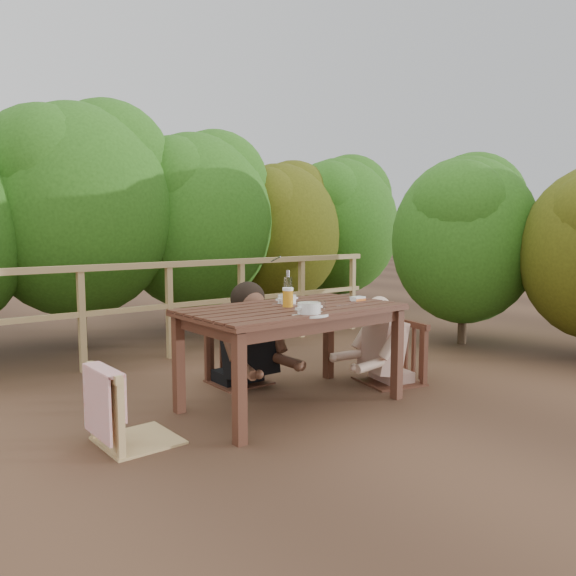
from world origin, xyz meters
TOP-DOWN VIEW (x-y plane):
  - ground at (0.00, 0.00)m, footprint 60.00×60.00m
  - table at (0.00, 0.00)m, footprint 1.62×0.91m
  - chair_left at (-1.22, 0.06)m, footprint 0.48×0.48m
  - chair_far at (0.03, 0.77)m, footprint 0.48×0.48m
  - chair_right at (1.07, -0.04)m, footprint 0.61×0.61m
  - woman at (0.03, 0.79)m, footprint 0.58×0.70m
  - diner_right at (1.10, -0.04)m, footprint 0.73×0.65m
  - railing at (0.00, 2.00)m, footprint 5.60×0.10m
  - hedge_row at (0.40, 3.20)m, footprint 6.60×1.60m
  - shrub_side at (3.20, -0.15)m, footprint 1.40×2.20m
  - soup_near at (-0.13, -0.34)m, footprint 0.27×0.27m
  - soup_far at (0.08, 0.16)m, footprint 0.24×0.24m
  - bread_roll at (-0.07, -0.28)m, footprint 0.13×0.10m
  - beer_glass at (-0.04, 0.00)m, footprint 0.08×0.08m
  - bottle at (0.12, 0.19)m, footprint 0.07×0.07m
  - tumbler at (0.09, -0.23)m, footprint 0.06×0.06m
  - butter_tub at (0.63, -0.08)m, footprint 0.11×0.08m

SIDE VIEW (x-z plane):
  - ground at x=0.00m, z-range 0.00..0.00m
  - table at x=0.00m, z-range 0.00..0.75m
  - chair_far at x=0.03m, z-range 0.00..0.94m
  - chair_left at x=-1.22m, z-range 0.00..0.96m
  - chair_right at x=1.07m, z-range 0.00..1.01m
  - railing at x=0.00m, z-range 0.00..1.01m
  - diner_right at x=1.10m, z-range 0.00..1.26m
  - woman at x=0.03m, z-range 0.00..1.37m
  - butter_tub at x=0.63m, z-range 0.75..0.80m
  - tumbler at x=0.09m, z-range 0.75..0.82m
  - bread_roll at x=-0.07m, z-range 0.75..0.82m
  - soup_far at x=0.08m, z-range 0.75..0.83m
  - soup_near at x=-0.13m, z-range 0.75..0.84m
  - beer_glass at x=-0.04m, z-range 0.75..0.91m
  - bottle at x=0.12m, z-range 0.75..1.02m
  - shrub_side at x=3.20m, z-range 0.00..2.90m
  - hedge_row at x=0.40m, z-range 0.00..3.80m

